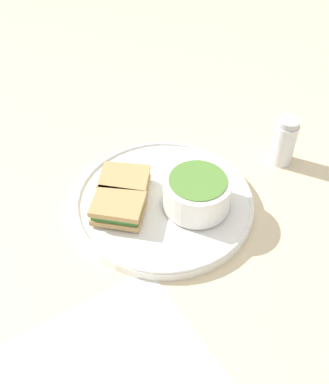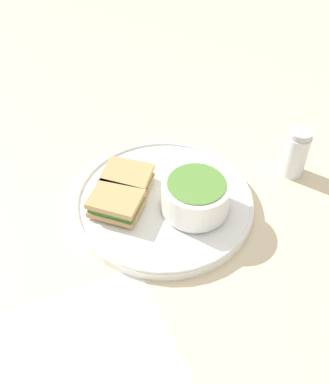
# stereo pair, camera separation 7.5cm
# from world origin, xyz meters

# --- Properties ---
(ground_plane) EXTENTS (2.40, 2.40, 0.00)m
(ground_plane) POSITION_xyz_m (0.00, 0.00, 0.00)
(ground_plane) COLOR beige
(plate) EXTENTS (0.30, 0.30, 0.02)m
(plate) POSITION_xyz_m (0.00, 0.00, 0.01)
(plate) COLOR white
(plate) RESTS_ON ground_plane
(soup_bowl) EXTENTS (0.11, 0.11, 0.06)m
(soup_bowl) POSITION_xyz_m (-0.05, 0.03, 0.05)
(soup_bowl) COLOR white
(soup_bowl) RESTS_ON plate
(spoon) EXTENTS (0.08, 0.10, 0.01)m
(spoon) POSITION_xyz_m (-0.06, -0.07, 0.02)
(spoon) COLOR silver
(spoon) RESTS_ON plate
(sandwich_half_near) EXTENTS (0.10, 0.09, 0.03)m
(sandwich_half_near) POSITION_xyz_m (0.06, -0.04, 0.04)
(sandwich_half_near) COLOR tan
(sandwich_half_near) RESTS_ON plate
(sandwich_half_far) EXTENTS (0.10, 0.09, 0.03)m
(sandwich_half_far) POSITION_xyz_m (0.08, 0.02, 0.04)
(sandwich_half_far) COLOR tan
(sandwich_half_far) RESTS_ON plate
(salt_shaker) EXTENTS (0.04, 0.04, 0.10)m
(salt_shaker) POSITION_xyz_m (-0.24, -0.06, 0.05)
(salt_shaker) COLOR silver
(salt_shaker) RESTS_ON ground_plane
(menu_sheet) EXTENTS (0.33, 0.34, 0.00)m
(menu_sheet) POSITION_xyz_m (0.14, 0.29, 0.00)
(menu_sheet) COLOR white
(menu_sheet) RESTS_ON ground_plane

